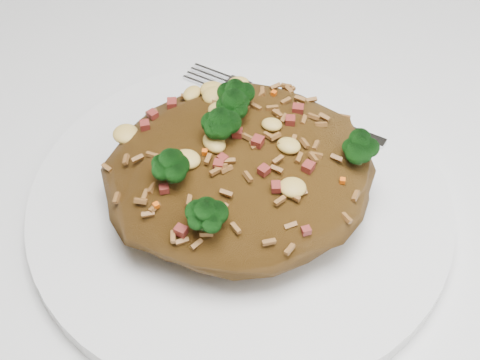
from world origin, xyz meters
name	(u,v)px	position (x,y,z in m)	size (l,w,h in m)	color
dining_table	(248,277)	(0.00, 0.00, 0.66)	(1.20, 0.80, 0.75)	white
plate	(240,202)	(-0.01, 0.00, 0.76)	(0.28, 0.28, 0.01)	white
fried_rice	(240,162)	(-0.01, 0.00, 0.80)	(0.17, 0.15, 0.07)	brown
fork	(291,109)	(0.05, 0.07, 0.77)	(0.13, 0.12, 0.00)	silver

